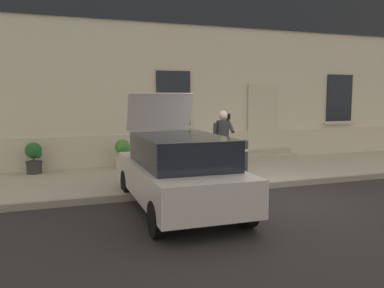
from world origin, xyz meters
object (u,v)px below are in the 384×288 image
at_px(planter_cream, 123,153).
at_px(person_on_phone, 222,140).
at_px(hatchback_car_silver, 179,171).
at_px(planter_charcoal, 34,157).
at_px(bollard_near_person, 245,158).

bearing_deg(planter_cream, person_on_phone, -46.94).
relative_size(person_on_phone, planter_cream, 2.03).
bearing_deg(planter_cream, hatchback_car_silver, -85.33).
bearing_deg(planter_charcoal, person_on_phone, -27.05).
bearing_deg(planter_cream, planter_charcoal, 179.02).
height_order(person_on_phone, planter_cream, person_on_phone).
height_order(hatchback_car_silver, planter_cream, hatchback_car_silver).
bearing_deg(bollard_near_person, person_on_phone, 132.89).
distance_m(hatchback_car_silver, bollard_near_person, 2.67).
bearing_deg(planter_charcoal, bollard_near_person, -29.21).
xyz_separation_m(bollard_near_person, planter_cream, (-2.57, 2.76, -0.11)).
distance_m(planter_charcoal, planter_cream, 2.43).
relative_size(bollard_near_person, person_on_phone, 0.60).
distance_m(person_on_phone, planter_charcoal, 5.17).
height_order(bollard_near_person, planter_cream, bollard_near_person).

